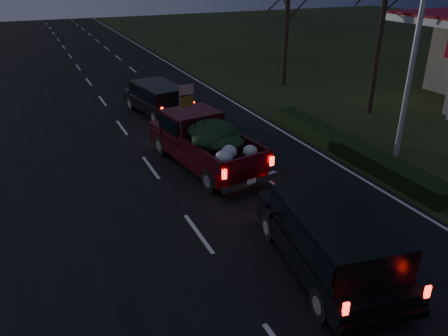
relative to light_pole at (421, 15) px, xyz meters
name	(u,v)px	position (x,y,z in m)	size (l,w,h in m)	color
ground	(198,234)	(-9.50, -2.00, -5.48)	(120.00, 120.00, 0.00)	black
road_asphalt	(198,233)	(-9.50, -2.00, -5.47)	(14.00, 120.00, 0.02)	black
hedge_row	(348,147)	(-1.70, 1.00, -5.18)	(1.00, 10.00, 0.60)	black
light_pole	(421,15)	(0.00, 0.00, 0.00)	(0.50, 0.90, 9.16)	silver
pickup_truck	(204,139)	(-7.49, 2.41, -4.39)	(2.88, 5.81, 2.92)	#3E080F
lead_suv	(158,96)	(-7.26, 9.26, -4.49)	(2.63, 4.81, 1.31)	black
rear_suv	(332,235)	(-7.11, -4.95, -4.40)	(2.84, 5.23, 1.43)	black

